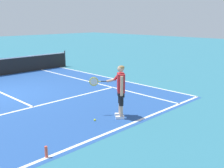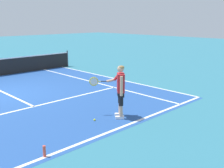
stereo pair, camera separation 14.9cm
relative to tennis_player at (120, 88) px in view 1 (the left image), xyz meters
The scene contains 9 objects.
ground_plane 5.61m from the tennis_player, 105.59° to the left, with size 80.00×80.00×0.00m, color teal.
court_inner_surface 4.71m from the tennis_player, 108.79° to the left, with size 10.98×10.38×0.00m, color #234C93.
line_baseline 1.89m from the tennis_player, 157.17° to the right, with size 10.98×0.10×0.01m, color white.
line_service 3.45m from the tennis_player, 116.69° to the left, with size 8.23×0.10×0.01m, color white.
line_singles_right 5.19m from the tennis_player, 58.92° to the left, with size 0.10×9.98×0.01m, color white.
line_doubles_right 6.01m from the tennis_player, 47.46° to the left, with size 0.10×9.98×0.01m, color white.
tennis_player is the anchor object (origin of this frame).
tennis_ball_near_feet 1.29m from the tennis_player, 157.42° to the left, with size 0.07×0.07×0.07m, color #CCE02D.
water_bottle 3.27m from the tennis_player, 168.98° to the right, with size 0.07×0.07×0.28m, color #E04C38.
Camera 1 is at (-4.52, -10.98, 3.11)m, focal length 42.93 mm.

